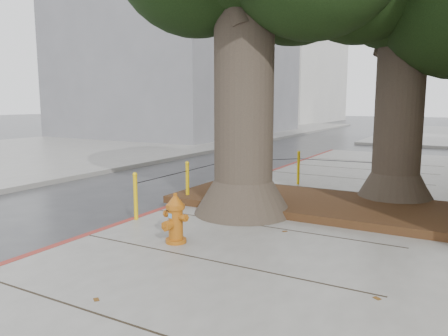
# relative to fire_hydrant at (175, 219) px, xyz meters

# --- Properties ---
(ground) EXTENTS (140.00, 140.00, 0.00)m
(ground) POSITION_rel_fire_hydrant_xyz_m (0.39, -0.42, -0.56)
(ground) COLOR #28282B
(ground) RESTS_ON ground
(sidewalk_opposite) EXTENTS (14.00, 60.00, 0.15)m
(sidewalk_opposite) POSITION_rel_fire_hydrant_xyz_m (-13.61, 9.58, -0.48)
(sidewalk_opposite) COLOR slate
(sidewalk_opposite) RESTS_ON ground
(curb_red) EXTENTS (0.14, 26.00, 0.16)m
(curb_red) POSITION_rel_fire_hydrant_xyz_m (-1.61, 2.08, -0.48)
(curb_red) COLOR maroon
(curb_red) RESTS_ON ground
(planter_bed) EXTENTS (6.40, 2.60, 0.16)m
(planter_bed) POSITION_rel_fire_hydrant_xyz_m (1.29, 3.48, -0.33)
(planter_bed) COLOR black
(planter_bed) RESTS_ON sidewalk_main
(building_far_grey) EXTENTS (12.00, 16.00, 12.00)m
(building_far_grey) POSITION_rel_fire_hydrant_xyz_m (-14.61, 21.58, 5.44)
(building_far_grey) COLOR slate
(building_far_grey) RESTS_ON ground
(building_far_white) EXTENTS (12.00, 18.00, 15.00)m
(building_far_white) POSITION_rel_fire_hydrant_xyz_m (-16.61, 44.58, 6.94)
(building_far_white) COLOR silver
(building_far_white) RESTS_ON ground
(bollard_ring) EXTENTS (3.79, 5.39, 0.95)m
(bollard_ring) POSITION_rel_fire_hydrant_xyz_m (-0.48, 3.96, 0.11)
(bollard_ring) COLOR #DEB20C
(bollard_ring) RESTS_ON sidewalk_main
(fire_hydrant) EXTENTS (0.44, 0.42, 0.83)m
(fire_hydrant) POSITION_rel_fire_hydrant_xyz_m (0.00, 0.00, 0.00)
(fire_hydrant) COLOR #B05B12
(fire_hydrant) RESTS_ON sidewalk_main
(car_dark) EXTENTS (1.89, 3.88, 1.09)m
(car_dark) POSITION_rel_fire_hydrant_xyz_m (-10.58, 18.22, -0.01)
(car_dark) COLOR black
(car_dark) RESTS_ON ground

